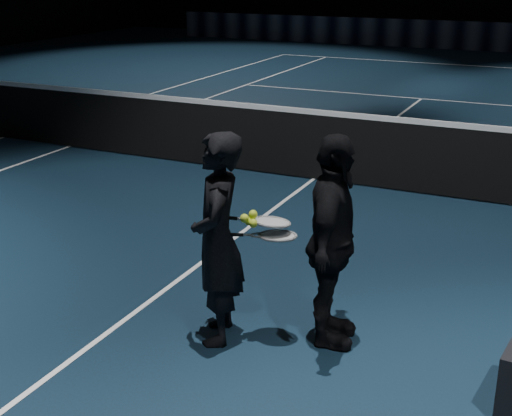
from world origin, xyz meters
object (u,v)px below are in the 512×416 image
Objects in this scene: player_a at (218,239)px; racket_lower at (278,236)px; player_b at (332,242)px; racket_upper at (271,222)px; tennis_balls at (252,220)px.

racket_lower is (0.42, 0.16, 0.04)m from player_a.
player_b is 0.40m from racket_lower.
racket_upper is (-0.43, -0.13, 0.13)m from player_b.
racket_upper is at bearing 141.34° from racket_lower.
player_b is 0.62m from tennis_balls.
player_a reaches higher than racket_lower.
player_a reaches higher than tennis_balls.
racket_upper is at bearing 34.88° from tennis_balls.
player_b is 0.47m from racket_upper.
racket_lower is 1.00× the size of racket_upper.
player_a is 2.41× the size of racket_upper.
player_a is 2.41× the size of racket_lower.
player_b is 13.66× the size of tennis_balls.
player_b is at bearing 88.66° from player_a.
tennis_balls is at bearing 89.79° from player_a.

